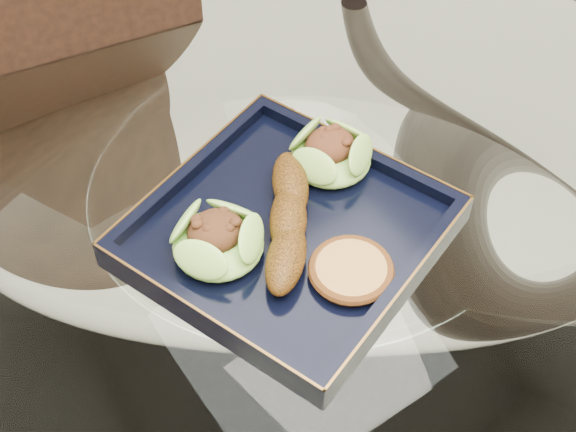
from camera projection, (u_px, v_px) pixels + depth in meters
dining_table at (301, 306)px, 0.96m from camera, size 1.13×1.13×0.77m
dining_chair at (122, 240)px, 1.15m from camera, size 0.44×0.44×0.90m
navy_plate at (288, 235)px, 0.81m from camera, size 0.35×0.35×0.02m
lettuce_wrap_left at (218, 241)px, 0.77m from camera, size 0.11×0.11×0.03m
lettuce_wrap_right at (331, 155)px, 0.84m from camera, size 0.09×0.09×0.03m
roasted_plantain at (288, 220)px, 0.78m from camera, size 0.13×0.16×0.03m
crumb_patty at (351, 271)px, 0.76m from camera, size 0.07×0.07×0.01m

